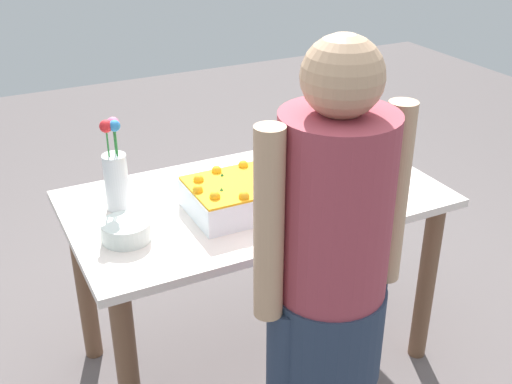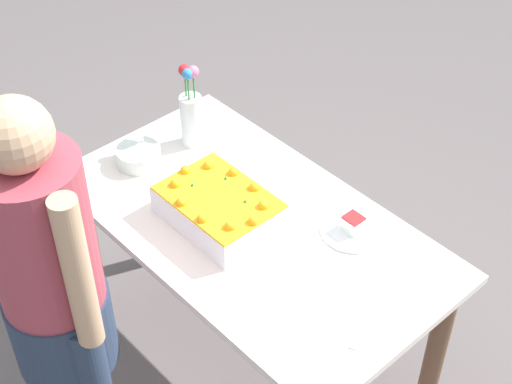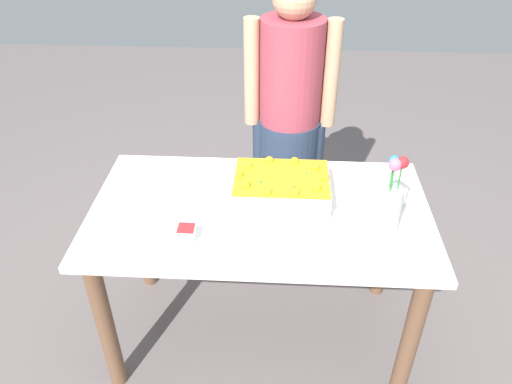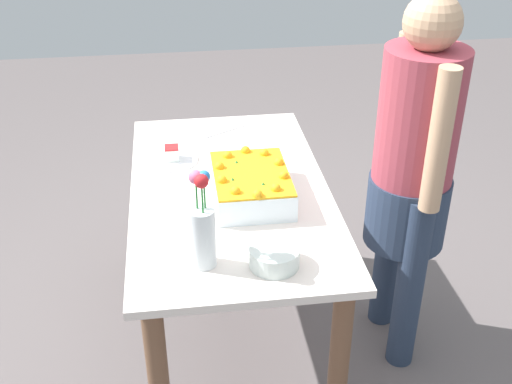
{
  "view_description": "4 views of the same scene",
  "coord_description": "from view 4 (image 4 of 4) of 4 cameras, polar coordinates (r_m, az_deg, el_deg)",
  "views": [
    {
      "loc": [
        0.94,
        1.87,
        1.82
      ],
      "look_at": [
        0.02,
        0.05,
        0.78
      ],
      "focal_mm": 45.0,
      "sensor_mm": 36.0,
      "label": 1
    },
    {
      "loc": [
        -1.41,
        1.27,
        2.54
      ],
      "look_at": [
        0.02,
        -0.03,
        0.85
      ],
      "focal_mm": 55.0,
      "sensor_mm": 36.0,
      "label": 2
    },
    {
      "loc": [
        0.07,
        -1.59,
        1.95
      ],
      "look_at": [
        -0.02,
        0.09,
        0.76
      ],
      "focal_mm": 35.0,
      "sensor_mm": 36.0,
      "label": 3
    },
    {
      "loc": [
        2.13,
        -0.19,
        1.97
      ],
      "look_at": [
        0.09,
        0.09,
        0.77
      ],
      "focal_mm": 45.0,
      "sensor_mm": 36.0,
      "label": 4
    }
  ],
  "objects": [
    {
      "name": "ground_plane",
      "position": [
        2.91,
        -2.05,
        -12.45
      ],
      "size": [
        8.0,
        8.0,
        0.0
      ],
      "primitive_type": "plane",
      "color": "#635A5A"
    },
    {
      "name": "dining_table",
      "position": [
        2.53,
        -2.3,
        -2.21
      ],
      "size": [
        1.36,
        0.75,
        0.74
      ],
      "color": "white",
      "rests_on": "ground_plane"
    },
    {
      "name": "sheet_cake",
      "position": [
        2.37,
        -0.43,
        0.68
      ],
      "size": [
        0.38,
        0.28,
        0.13
      ],
      "color": "white",
      "rests_on": "dining_table"
    },
    {
      "name": "serving_plate_with_slice",
      "position": [
        2.68,
        -7.46,
        3.06
      ],
      "size": [
        0.21,
        0.21,
        0.06
      ],
      "color": "white",
      "rests_on": "dining_table"
    },
    {
      "name": "cake_knife",
      "position": [
        2.93,
        -2.59,
        5.5
      ],
      "size": [
        0.14,
        0.22,
        0.0
      ],
      "primitive_type": "cube",
      "rotation": [
        0.0,
        0.0,
        5.23
      ],
      "color": "silver",
      "rests_on": "dining_table"
    },
    {
      "name": "flower_vase",
      "position": [
        1.99,
        -4.8,
        -3.33
      ],
      "size": [
        0.08,
        0.08,
        0.33
      ],
      "color": "silver",
      "rests_on": "dining_table"
    },
    {
      "name": "fruit_bowl",
      "position": [
        2.03,
        1.64,
        -5.79
      ],
      "size": [
        0.16,
        0.16,
        0.06
      ],
      "primitive_type": "cylinder",
      "color": "silver",
      "rests_on": "dining_table"
    },
    {
      "name": "person_standing",
      "position": [
        2.46,
        13.76,
        2.32
      ],
      "size": [
        0.45,
        0.31,
        1.49
      ],
      "rotation": [
        0.0,
        0.0,
        -1.57
      ],
      "color": "#29374F",
      "rests_on": "ground_plane"
    }
  ]
}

